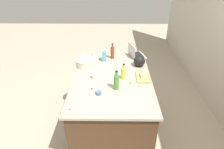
{
  "coord_description": "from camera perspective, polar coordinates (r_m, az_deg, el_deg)",
  "views": [
    {
      "loc": [
        2.41,
        0.03,
        2.34
      ],
      "look_at": [
        0.0,
        0.0,
        0.95
      ],
      "focal_mm": 31.88,
      "sensor_mm": 36.0,
      "label": 1
    }
  ],
  "objects": [
    {
      "name": "butter_stick_right",
      "position": [
        2.83,
        9.41,
        -0.2
      ],
      "size": [
        0.11,
        0.04,
        0.04
      ],
      "primitive_type": "cube",
      "rotation": [
        0.0,
        0.0,
        0.0
      ],
      "color": "#F4E58C",
      "rests_on": "cutting_board"
    },
    {
      "name": "bottle_soy",
      "position": [
        3.33,
        0.07,
        6.34
      ],
      "size": [
        0.06,
        0.06,
        0.27
      ],
      "color": "maroon",
      "rests_on": "island_counter"
    },
    {
      "name": "laptop",
      "position": [
        3.46,
        6.73,
        5.96
      ],
      "size": [
        0.36,
        0.31,
        0.22
      ],
      "color": "#B7B7BC",
      "rests_on": "island_counter"
    },
    {
      "name": "candy_4",
      "position": [
        3.5,
        -5.82,
        5.64
      ],
      "size": [
        0.02,
        0.02,
        0.02
      ],
      "primitive_type": "sphere",
      "color": "orange",
      "rests_on": "island_counter"
    },
    {
      "name": "bottle_oil",
      "position": [
        2.75,
        3.34,
        0.48
      ],
      "size": [
        0.07,
        0.07,
        0.23
      ],
      "color": "#DBC64C",
      "rests_on": "island_counter"
    },
    {
      "name": "candy_bag",
      "position": [
        3.26,
        -2.27,
        5.37
      ],
      "size": [
        0.09,
        0.06,
        0.17
      ],
      "primitive_type": "cube",
      "color": "#4CA5CC",
      "rests_on": "island_counter"
    },
    {
      "name": "mixing_bowl_large",
      "position": [
        3.11,
        -7.92,
        3.41
      ],
      "size": [
        0.28,
        0.28,
        0.12
      ],
      "color": "beige",
      "rests_on": "island_counter"
    },
    {
      "name": "candy_6",
      "position": [
        2.28,
        -12.08,
        -9.69
      ],
      "size": [
        0.02,
        0.02,
        0.02
      ],
      "primitive_type": "sphere",
      "color": "#CC3399",
      "rests_on": "island_counter"
    },
    {
      "name": "butter_stick_left",
      "position": [
        2.82,
        8.53,
        -0.32
      ],
      "size": [
        0.11,
        0.05,
        0.04
      ],
      "primitive_type": "cube",
      "rotation": [
        0.0,
        0.0,
        0.12
      ],
      "color": "#F4E58C",
      "rests_on": "cutting_board"
    },
    {
      "name": "ramekin_wide",
      "position": [
        2.81,
        -5.01,
        -0.42
      ],
      "size": [
        0.1,
        0.1,
        0.05
      ],
      "primitive_type": "cylinder",
      "color": "beige",
      "rests_on": "island_counter"
    },
    {
      "name": "bottle_olive",
      "position": [
        2.52,
        1.26,
        -2.09
      ],
      "size": [
        0.07,
        0.07,
        0.26
      ],
      "color": "#4C8C38",
      "rests_on": "island_counter"
    },
    {
      "name": "cutting_board",
      "position": [
        2.84,
        8.93,
        -0.75
      ],
      "size": [
        0.3,
        0.2,
        0.02
      ],
      "primitive_type": "cube",
      "color": "tan",
      "rests_on": "island_counter"
    },
    {
      "name": "ramekin_medium",
      "position": [
        3.34,
        -5.78,
        4.72
      ],
      "size": [
        0.1,
        0.1,
        0.05
      ],
      "primitive_type": "cylinder",
      "color": "beige",
      "rests_on": "island_counter"
    },
    {
      "name": "kettle",
      "position": [
        3.12,
        7.84,
        3.8
      ],
      "size": [
        0.21,
        0.18,
        0.2
      ],
      "color": "black",
      "rests_on": "island_counter"
    },
    {
      "name": "ramekin_small",
      "position": [
        2.47,
        -3.85,
        -5.27
      ],
      "size": [
        0.07,
        0.07,
        0.04
      ],
      "primitive_type": "cylinder",
      "color": "slate",
      "rests_on": "island_counter"
    },
    {
      "name": "candy_3",
      "position": [
        2.68,
        5.23,
        -2.39
      ],
      "size": [
        0.02,
        0.02,
        0.02
      ],
      "primitive_type": "sphere",
      "color": "orange",
      "rests_on": "island_counter"
    },
    {
      "name": "candy_2",
      "position": [
        3.37,
        6.14,
        4.62
      ],
      "size": [
        0.02,
        0.02,
        0.02
      ],
      "primitive_type": "sphere",
      "color": "#CC3399",
      "rests_on": "island_counter"
    },
    {
      "name": "island_counter",
      "position": [
        3.06,
        -0.0,
        -8.11
      ],
      "size": [
        1.69,
        1.1,
        0.9
      ],
      "color": "#4C331E",
      "rests_on": "ground"
    },
    {
      "name": "candy_5",
      "position": [
        2.57,
        -5.81,
        -4.06
      ],
      "size": [
        0.02,
        0.02,
        0.02
      ],
      "primitive_type": "sphere",
      "color": "red",
      "rests_on": "island_counter"
    },
    {
      "name": "ground_plane",
      "position": [
        3.36,
        -0.0,
        -14.19
      ],
      "size": [
        12.0,
        12.0,
        0.0
      ],
      "primitive_type": "plane",
      "color": "#B7A88E"
    },
    {
      "name": "candy_1",
      "position": [
        3.23,
        -7.45,
        3.35
      ],
      "size": [
        0.02,
        0.02,
        0.02
      ],
      "primitive_type": "sphere",
      "color": "green",
      "rests_on": "island_counter"
    },
    {
      "name": "candy_0",
      "position": [
        2.64,
        7.77,
        -3.23
      ],
      "size": [
        0.02,
        0.02,
        0.02
      ],
      "primitive_type": "sphere",
      "color": "green",
      "rests_on": "island_counter"
    }
  ]
}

